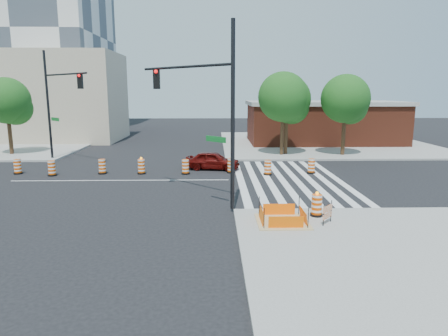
{
  "coord_description": "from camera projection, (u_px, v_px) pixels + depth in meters",
  "views": [
    {
      "loc": [
        6.11,
        -25.32,
        5.68
      ],
      "look_at": [
        6.63,
        -3.17,
        1.4
      ],
      "focal_mm": 32.0,
      "sensor_mm": 36.0,
      "label": 1
    }
  ],
  "objects": [
    {
      "name": "tree_north_c",
      "position": [
        287.0,
        102.0,
        35.0
      ],
      "size": [
        4.16,
        4.16,
        7.07
      ],
      "color": "#382314",
      "rests_on": "ground"
    },
    {
      "name": "lane_centerline",
      "position": [
        120.0,
        180.0,
        25.78
      ],
      "size": [
        14.0,
        0.12,
        0.01
      ],
      "primitive_type": "cube",
      "color": "silver",
      "rests_on": "ground"
    },
    {
      "name": "brick_storefront",
      "position": [
        324.0,
        122.0,
        43.43
      ],
      "size": [
        16.5,
        8.5,
        4.6
      ],
      "color": "maroon",
      "rests_on": "ground"
    },
    {
      "name": "median_drum_8",
      "position": [
        311.0,
        167.0,
        27.95
      ],
      "size": [
        0.6,
        0.6,
        1.02
      ],
      "color": "black",
      "rests_on": "ground"
    },
    {
      "name": "barricade",
      "position": [
        328.0,
        212.0,
        16.82
      ],
      "size": [
        0.56,
        0.63,
        0.94
      ],
      "rotation": [
        0.0,
        0.0,
        0.85
      ],
      "color": "#DD4E04",
      "rests_on": "ground"
    },
    {
      "name": "median_drum_3",
      "position": [
        102.0,
        167.0,
        27.78
      ],
      "size": [
        0.6,
        0.6,
        1.02
      ],
      "color": "black",
      "rests_on": "ground"
    },
    {
      "name": "ground",
      "position": [
        120.0,
        180.0,
        25.79
      ],
      "size": [
        120.0,
        120.0,
        0.0
      ],
      "primitive_type": "plane",
      "color": "black",
      "rests_on": "ground"
    },
    {
      "name": "median_drum_2",
      "position": [
        52.0,
        169.0,
        27.12
      ],
      "size": [
        0.6,
        0.6,
        1.02
      ],
      "color": "black",
      "rests_on": "ground"
    },
    {
      "name": "beige_midrise",
      "position": [
        58.0,
        97.0,
        46.15
      ],
      "size": [
        14.0,
        10.0,
        10.0
      ],
      "primitive_type": "cube",
      "color": "#B7A58C",
      "rests_on": "ground"
    },
    {
      "name": "signal_pole_nw",
      "position": [
        57.0,
        95.0,
        31.48
      ],
      "size": [
        4.87,
        4.7,
        8.75
      ],
      "rotation": [
        0.0,
        0.0,
        -0.77
      ],
      "color": "black",
      "rests_on": "ground"
    },
    {
      "name": "sidewalk_ne",
      "position": [
        323.0,
        143.0,
        43.86
      ],
      "size": [
        22.0,
        22.0,
        0.15
      ],
      "primitive_type": "cube",
      "color": "gray",
      "rests_on": "ground"
    },
    {
      "name": "tree_north_d",
      "position": [
        283.0,
        100.0,
        34.49
      ],
      "size": [
        4.33,
        4.33,
        7.35
      ],
      "color": "#382314",
      "rests_on": "ground"
    },
    {
      "name": "crosswalk_east",
      "position": [
        289.0,
        179.0,
        26.04
      ],
      "size": [
        6.75,
        13.5,
        0.01
      ],
      "color": "silver",
      "rests_on": "ground"
    },
    {
      "name": "median_drum_6",
      "position": [
        231.0,
        166.0,
        28.11
      ],
      "size": [
        0.6,
        0.6,
        1.02
      ],
      "color": "black",
      "rests_on": "ground"
    },
    {
      "name": "signal_pole_se",
      "position": [
        205.0,
        99.0,
        19.33
      ],
      "size": [
        4.82,
        4.67,
        8.67
      ],
      "rotation": [
        0.0,
        0.0,
        2.37
      ],
      "color": "black",
      "rests_on": "ground"
    },
    {
      "name": "pit_drum",
      "position": [
        317.0,
        206.0,
        17.88
      ],
      "size": [
        0.58,
        0.58,
        1.13
      ],
      "color": "black",
      "rests_on": "ground"
    },
    {
      "name": "median_drum_1",
      "position": [
        18.0,
        167.0,
        27.73
      ],
      "size": [
        0.6,
        0.6,
        1.02
      ],
      "color": "black",
      "rests_on": "ground"
    },
    {
      "name": "excavation_pit",
      "position": [
        282.0,
        220.0,
        17.12
      ],
      "size": [
        2.2,
        2.2,
        0.9
      ],
      "color": "tan",
      "rests_on": "ground"
    },
    {
      "name": "median_drum_7",
      "position": [
        268.0,
        168.0,
        27.4
      ],
      "size": [
        0.6,
        0.6,
        1.02
      ],
      "color": "black",
      "rests_on": "ground"
    },
    {
      "name": "median_drum_4",
      "position": [
        141.0,
        167.0,
        27.76
      ],
      "size": [
        0.6,
        0.6,
        1.18
      ],
      "color": "black",
      "rests_on": "ground"
    },
    {
      "name": "red_coupe",
      "position": [
        213.0,
        160.0,
        29.3
      ],
      "size": [
        4.14,
        2.24,
        1.34
      ],
      "primitive_type": "imported",
      "rotation": [
        0.0,
        0.0,
        1.4
      ],
      "color": "#500906",
      "rests_on": "ground"
    },
    {
      "name": "median_drum_5",
      "position": [
        185.0,
        167.0,
        27.67
      ],
      "size": [
        0.6,
        0.6,
        1.02
      ],
      "color": "black",
      "rests_on": "ground"
    },
    {
      "name": "tree_north_b",
      "position": [
        8.0,
        103.0,
        34.98
      ],
      "size": [
        4.05,
        4.05,
        6.88
      ],
      "color": "#382314",
      "rests_on": "ground"
    },
    {
      "name": "tree_north_e",
      "position": [
        346.0,
        102.0,
        34.46
      ],
      "size": [
        4.2,
        4.2,
        7.13
      ],
      "color": "#382314",
      "rests_on": "ground"
    }
  ]
}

